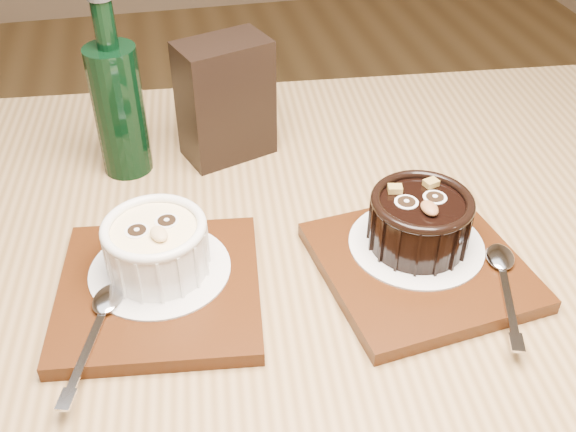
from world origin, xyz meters
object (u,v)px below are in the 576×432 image
Objects in this scene: ramekin_dark at (420,219)px; condiment_stand at (225,100)px; tray_left at (160,290)px; green_bottle at (119,106)px; ramekin_white at (156,245)px; tray_right at (420,266)px; table at (276,343)px.

condiment_stand is (-0.15, 0.23, 0.02)m from ramekin_dark.
green_bottle reaches higher than tray_left.
ramekin_white is at bearing -113.92° from condiment_stand.
condiment_stand reaches higher than tray_right.
ramekin_dark is at bearing -38.97° from green_bottle.
ramekin_white is 0.67× the size of condiment_stand.
green_bottle is at bearing -175.89° from condiment_stand.
tray_right is at bearing -59.25° from condiment_stand.
table is 0.17m from tray_right.
ramekin_white is (0.00, 0.02, 0.04)m from tray_left.
green_bottle is (-0.27, 0.24, 0.07)m from tray_right.
green_bottle is (-0.27, 0.22, 0.03)m from ramekin_dark.
ramekin_dark is (0.00, 0.02, 0.04)m from tray_right.
table is 13.48× the size of ramekin_white.
ramekin_dark is 0.27m from condiment_stand.
ramekin_white is 0.45× the size of green_bottle.
table is at bearing 0.17° from tray_left.
green_bottle is (-0.02, 0.22, 0.07)m from tray_left.
tray_right is at bearing -42.06° from green_bottle.
green_bottle reaches higher than table.
tray_right is at bearing -101.48° from ramekin_dark.
condiment_stand is (-0.15, 0.25, 0.06)m from tray_right.
tray_left is 0.23m from green_bottle.
tray_left reaches higher than table.
tray_right is at bearing -8.16° from table.
condiment_stand is at bearing 4.11° from green_bottle.
tray_right is 0.29m from condiment_stand.
tray_right is at bearing -4.51° from tray_left.
tray_right is at bearing -26.48° from ramekin_white.
table is at bearing -27.38° from ramekin_white.
condiment_stand is at bearing 67.24° from tray_left.
tray_left is 0.25m from ramekin_dark.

